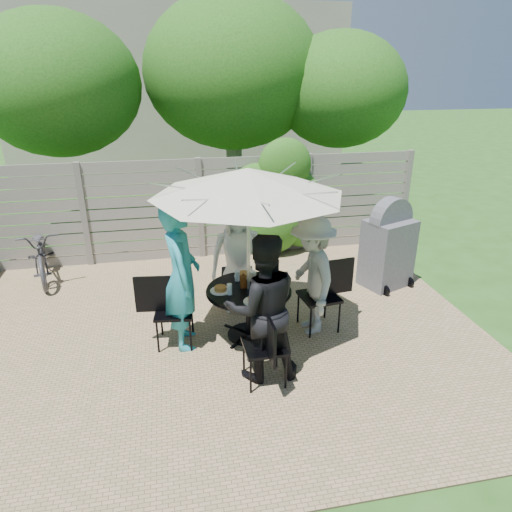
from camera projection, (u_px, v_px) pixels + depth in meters
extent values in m
plane|color=#264E18|center=(223.00, 345.00, 5.85)|extent=(60.00, 60.00, 0.00)
cube|color=#A2825E|center=(218.00, 324.00, 6.30)|extent=(7.00, 6.00, 0.02)
cube|color=gray|center=(200.00, 209.00, 8.21)|extent=(8.00, 0.10, 1.85)
ellipsoid|color=#275D15|center=(278.00, 209.00, 8.33)|extent=(1.20, 0.70, 1.80)
cube|color=#A89C8C|center=(177.00, 91.00, 15.75)|extent=(10.00, 6.00, 5.00)
ellipsoid|color=#1D4E12|center=(57.00, 85.00, 8.79)|extent=(3.20, 3.20, 2.72)
ellipsoid|color=#1D4E12|center=(233.00, 72.00, 9.78)|extent=(3.80, 3.80, 3.23)
ellipsoid|color=#1D4E12|center=(340.00, 90.00, 9.67)|extent=(2.80, 2.80, 2.38)
cylinder|color=black|center=(249.00, 290.00, 5.79)|extent=(1.07, 1.07, 0.03)
cylinder|color=black|center=(249.00, 313.00, 5.93)|extent=(0.08, 0.08, 0.69)
cylinder|color=black|center=(249.00, 335.00, 6.05)|extent=(0.57, 0.57, 0.04)
cylinder|color=silver|center=(249.00, 263.00, 5.65)|extent=(0.04, 0.04, 2.13)
cone|color=beige|center=(248.00, 182.00, 5.25)|extent=(2.32, 2.32, 0.32)
cube|color=black|center=(237.00, 274.00, 6.73)|extent=(0.52, 0.52, 0.04)
cube|color=black|center=(237.00, 252.00, 6.85)|extent=(0.09, 0.46, 0.47)
imported|color=silver|center=(238.00, 255.00, 6.49)|extent=(0.80, 0.52, 1.64)
cube|color=black|center=(174.00, 311.00, 5.70)|extent=(0.52, 0.52, 0.04)
cube|color=black|center=(154.00, 294.00, 5.59)|extent=(0.47, 0.09, 0.48)
imported|color=teal|center=(182.00, 277.00, 5.54)|extent=(0.45, 0.69, 1.89)
cube|color=black|center=(264.00, 346.00, 5.02)|extent=(0.46, 0.46, 0.04)
cube|color=black|center=(270.00, 338.00, 4.72)|extent=(0.04, 0.45, 0.46)
imported|color=black|center=(262.00, 309.00, 4.97)|extent=(0.85, 0.66, 1.74)
cube|color=black|center=(319.00, 297.00, 6.04)|extent=(0.53, 0.53, 0.04)
cube|color=black|center=(337.00, 277.00, 6.01)|extent=(0.48, 0.09, 0.49)
imported|color=#A1A19D|center=(312.00, 276.00, 5.89)|extent=(0.60, 1.05, 1.62)
cylinder|color=white|center=(244.00, 276.00, 6.11)|extent=(0.26, 0.26, 0.01)
cylinder|color=#AB6E32|center=(244.00, 274.00, 6.10)|extent=(0.15, 0.15, 0.05)
cylinder|color=white|center=(221.00, 291.00, 5.72)|extent=(0.26, 0.26, 0.01)
cylinder|color=#AB6E32|center=(220.00, 288.00, 5.71)|extent=(0.15, 0.15, 0.05)
cylinder|color=white|center=(254.00, 301.00, 5.46)|extent=(0.26, 0.26, 0.01)
cylinder|color=#AB6E32|center=(254.00, 299.00, 5.45)|extent=(0.15, 0.15, 0.05)
cylinder|color=white|center=(276.00, 286.00, 5.85)|extent=(0.26, 0.26, 0.01)
cylinder|color=#AB6E32|center=(276.00, 283.00, 5.84)|extent=(0.15, 0.15, 0.05)
cylinder|color=white|center=(268.00, 298.00, 5.55)|extent=(0.24, 0.24, 0.01)
cylinder|color=#AB6E32|center=(268.00, 295.00, 5.53)|extent=(0.14, 0.14, 0.05)
cylinder|color=silver|center=(237.00, 276.00, 5.98)|extent=(0.07, 0.07, 0.14)
cylinder|color=silver|center=(230.00, 289.00, 5.62)|extent=(0.07, 0.07, 0.14)
cylinder|color=silver|center=(261.00, 292.00, 5.54)|extent=(0.07, 0.07, 0.14)
cylinder|color=silver|center=(267.00, 278.00, 5.90)|extent=(0.07, 0.07, 0.14)
cylinder|color=#59280C|center=(243.00, 282.00, 5.79)|extent=(0.09, 0.09, 0.16)
cylinder|color=#C6B293|center=(253.00, 276.00, 5.98)|extent=(0.08, 0.08, 0.12)
imported|color=#333338|center=(42.00, 253.00, 7.56)|extent=(0.98, 1.81, 0.90)
cube|color=#5D5D62|center=(387.00, 254.00, 7.25)|extent=(0.87, 0.78, 1.11)
cylinder|color=#5D5D62|center=(391.00, 221.00, 7.03)|extent=(0.76, 0.47, 0.73)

